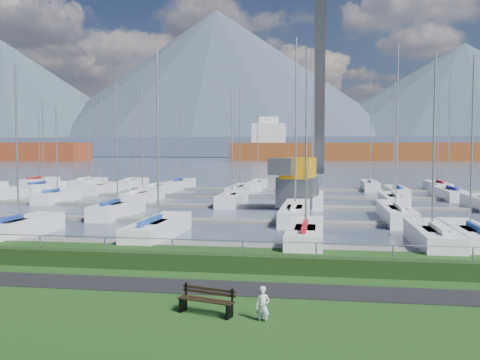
# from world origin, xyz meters

# --- Properties ---
(path) EXTENTS (160.00, 2.00, 0.04)m
(path) POSITION_xyz_m (0.00, -3.00, 0.01)
(path) COLOR black
(path) RESTS_ON grass
(water) EXTENTS (800.00, 540.00, 0.20)m
(water) POSITION_xyz_m (0.00, 260.00, -0.40)
(water) COLOR #424D61
(hedge) EXTENTS (80.00, 0.70, 0.70)m
(hedge) POSITION_xyz_m (0.00, -0.40, 0.35)
(hedge) COLOR #1A3212
(hedge) RESTS_ON grass
(fence) EXTENTS (80.00, 0.04, 0.04)m
(fence) POSITION_xyz_m (0.00, 0.00, 1.20)
(fence) COLOR gray
(fence) RESTS_ON grass
(foothill) EXTENTS (900.00, 80.00, 12.00)m
(foothill) POSITION_xyz_m (0.00, 330.00, 6.00)
(foothill) COLOR #49536B
(foothill) RESTS_ON water
(mountains) EXTENTS (1190.00, 360.00, 115.00)m
(mountains) POSITION_xyz_m (7.35, 404.62, 46.68)
(mountains) COLOR #444E63
(mountains) RESTS_ON water
(docks) EXTENTS (90.00, 41.60, 0.25)m
(docks) POSITION_xyz_m (0.00, 26.00, -0.22)
(docks) COLOR gray
(docks) RESTS_ON water
(bench_right) EXTENTS (1.84, 0.92, 0.85)m
(bench_right) POSITION_xyz_m (1.81, -6.05, 0.42)
(bench_right) COLOR black
(bench_right) RESTS_ON grass
(person) EXTENTS (0.48, 0.38, 1.17)m
(person) POSITION_xyz_m (3.56, -6.44, 0.59)
(person) COLOR silver
(person) RESTS_ON grass
(crane) EXTENTS (4.69, 13.37, 22.35)m
(crane) POSITION_xyz_m (3.49, 26.55, 5.33)
(crane) COLOR #595C61
(crane) RESTS_ON water
(cargo_ship_mid) EXTENTS (110.24, 19.87, 21.50)m
(cargo_ship_mid) POSITION_xyz_m (15.04, 216.67, 3.45)
(cargo_ship_mid) COLOR brown
(cargo_ship_mid) RESTS_ON water
(sailboat_fleet) EXTENTS (75.45, 49.54, 13.80)m
(sailboat_fleet) POSITION_xyz_m (-0.14, 28.07, 5.46)
(sailboat_fleet) COLOR #1F329B
(sailboat_fleet) RESTS_ON water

